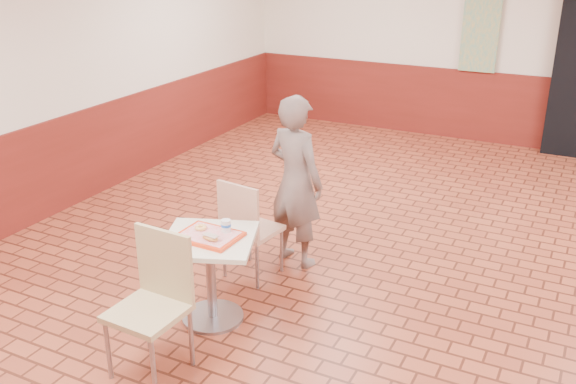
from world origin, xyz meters
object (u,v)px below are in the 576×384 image
at_px(chair_main_front, 155,296).
at_px(chair_main_back, 247,225).
at_px(serving_tray, 209,236).
at_px(ring_donut, 201,227).
at_px(long_john_donut, 210,238).
at_px(paper_cup, 226,226).
at_px(main_table, 210,265).
at_px(customer, 296,182).

bearing_deg(chair_main_front, chair_main_back, 95.87).
relative_size(serving_tray, ring_donut, 4.92).
distance_m(long_john_donut, paper_cup, 0.18).
bearing_deg(paper_cup, main_table, -131.01).
xyz_separation_m(chair_main_front, chair_main_back, (-0.07, 1.33, -0.05)).
height_order(chair_main_back, customer, customer).
relative_size(customer, ring_donut, 17.09).
distance_m(ring_donut, long_john_donut, 0.21).
bearing_deg(customer, main_table, 97.82).
height_order(chair_main_back, serving_tray, chair_main_back).
relative_size(chair_main_back, customer, 0.58).
bearing_deg(long_john_donut, chair_main_front, -97.32).
height_order(chair_main_back, ring_donut, chair_main_back).
height_order(serving_tray, paper_cup, paper_cup).
xyz_separation_m(main_table, chair_main_front, (-0.01, -0.65, 0.08)).
height_order(chair_main_back, long_john_donut, chair_main_back).
bearing_deg(customer, chair_main_front, 100.19).
distance_m(chair_main_back, long_john_donut, 0.81).
bearing_deg(customer, paper_cup, 101.87).
relative_size(main_table, long_john_donut, 4.76).
distance_m(main_table, customer, 1.20).
bearing_deg(chair_main_back, serving_tray, 104.54).
relative_size(serving_tray, paper_cup, 4.85).
bearing_deg(chair_main_front, ring_donut, 100.39).
xyz_separation_m(customer, serving_tray, (-0.15, -1.15, -0.06)).
height_order(main_table, serving_tray, serving_tray).
height_order(chair_main_front, paper_cup, chair_main_front).
height_order(main_table, long_john_donut, long_john_donut).
height_order(chair_main_front, chair_main_back, chair_main_front).
distance_m(chair_main_front, paper_cup, 0.79).
bearing_deg(serving_tray, paper_cup, 48.99).
bearing_deg(main_table, chair_main_front, -90.71).
relative_size(chair_main_back, serving_tray, 2.02).
relative_size(ring_donut, paper_cup, 0.99).
bearing_deg(main_table, serving_tray, 0.00).
bearing_deg(long_john_donut, main_table, 130.42).
bearing_deg(main_table, long_john_donut, -49.58).
bearing_deg(chair_main_back, chair_main_front, 100.93).
bearing_deg(paper_cup, ring_donut, -163.62).
relative_size(serving_tray, long_john_donut, 3.04).
height_order(main_table, customer, customer).
bearing_deg(chair_main_back, main_table, 104.54).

